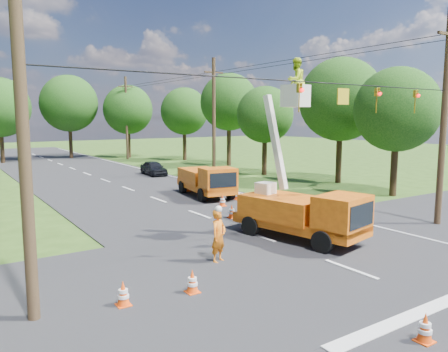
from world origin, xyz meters
TOP-DOWN VIEW (x-y plane):
  - ground at (0.00, 20.00)m, footprint 140.00×140.00m
  - road_main at (0.00, 20.00)m, footprint 12.00×100.00m
  - road_cross at (0.00, 2.00)m, footprint 56.00×10.00m
  - stop_bar at (0.00, -3.20)m, footprint 9.00×0.45m
  - edge_line at (5.60, 20.00)m, footprint 0.12×90.00m
  - bucket_truck at (1.21, 3.66)m, footprint 3.18×5.92m
  - second_truck at (3.12, 14.34)m, footprint 2.82×5.71m
  - ground_worker at (-3.21, 3.16)m, footprint 0.81×0.68m
  - distant_car at (4.73, 26.05)m, footprint 1.76×3.83m
  - traffic_cone_0 at (-2.36, -4.11)m, footprint 0.38×0.38m
  - traffic_cone_2 at (1.00, 8.45)m, footprint 0.38×0.38m
  - traffic_cone_3 at (2.25, 11.20)m, footprint 0.38×0.38m
  - traffic_cone_4 at (-5.35, 1.24)m, footprint 0.38×0.38m
  - traffic_cone_5 at (-7.34, 1.50)m, footprint 0.38×0.38m
  - traffic_cone_7 at (3.07, 16.84)m, footprint 0.38×0.38m
  - traffic_cone_8 at (4.08, 12.30)m, footprint 0.38×0.38m
  - pole_right_near at (8.50, 2.00)m, footprint 1.80×0.30m
  - pole_right_mid at (8.50, 22.00)m, footprint 1.80×0.30m
  - pole_right_far at (8.50, 42.00)m, footprint 1.80×0.30m
  - pole_left at (-9.50, 2.00)m, footprint 0.30×0.30m
  - signal_span at (2.23, 1.99)m, footprint 18.00×0.29m
  - tree_right_a at (13.50, 8.00)m, footprint 5.40×5.40m
  - tree_right_b at (15.00, 14.00)m, footprint 6.40×6.40m
  - tree_right_c at (13.20, 21.00)m, footprint 5.00×5.00m
  - tree_right_d at (14.80, 29.00)m, footprint 6.00×6.00m
  - tree_right_e at (13.80, 37.00)m, footprint 5.60×5.60m
  - tree_far_b at (3.00, 47.00)m, footprint 7.00×7.00m
  - tree_far_c at (9.50, 44.00)m, footprint 6.20×6.20m

SIDE VIEW (x-z plane):
  - ground at x=0.00m, z-range 0.00..0.00m
  - road_main at x=0.00m, z-range -0.03..0.03m
  - road_cross at x=0.00m, z-range -0.04..0.04m
  - stop_bar at x=0.00m, z-range -0.01..0.01m
  - edge_line at x=5.60m, z-range -0.01..0.01m
  - traffic_cone_0 at x=-2.36m, z-range 0.00..0.71m
  - traffic_cone_2 at x=1.00m, z-range 0.00..0.71m
  - traffic_cone_3 at x=2.25m, z-range 0.00..0.71m
  - traffic_cone_4 at x=-5.35m, z-range 0.00..0.71m
  - traffic_cone_5 at x=-7.34m, z-range 0.00..0.71m
  - traffic_cone_7 at x=3.07m, z-range 0.00..0.71m
  - traffic_cone_8 at x=4.08m, z-range 0.00..0.71m
  - distant_car at x=4.73m, z-range 0.00..1.27m
  - ground_worker at x=-3.21m, z-range 0.00..1.88m
  - second_truck at x=3.12m, z-range 0.04..2.09m
  - bucket_truck at x=1.21m, z-range -2.09..5.36m
  - pole_left at x=-9.50m, z-range 0.00..9.00m
  - pole_right_near at x=8.50m, z-range 0.11..10.11m
  - pole_right_mid at x=8.50m, z-range 0.11..10.11m
  - pole_right_far at x=8.50m, z-range 0.11..10.11m
  - tree_right_c at x=13.20m, z-range 1.40..9.23m
  - tree_right_a at x=13.50m, z-range 1.42..9.70m
  - tree_right_e at x=13.80m, z-range 1.50..10.12m
  - signal_span at x=2.23m, z-range 5.34..6.41m
  - tree_far_c at x=9.50m, z-range 1.47..10.65m
  - tree_right_b at x=15.00m, z-range 1.61..11.26m
  - tree_right_d at x=14.80m, z-range 1.83..11.53m
  - tree_far_b at x=3.00m, z-range 1.65..11.97m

